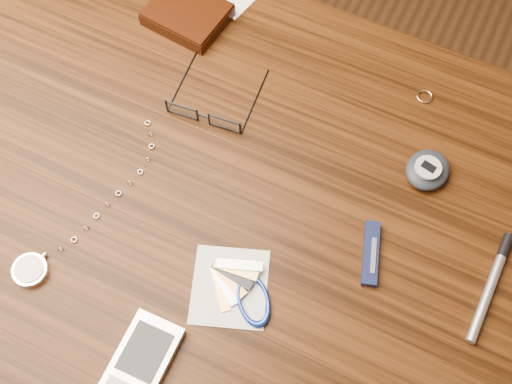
% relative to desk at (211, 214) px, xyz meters
% --- Properties ---
extents(ground, '(3.80, 3.80, 0.00)m').
position_rel_desk_xyz_m(ground, '(0.00, 0.00, -0.65)').
color(ground, '#472814').
rests_on(ground, ground).
extents(desk, '(1.00, 0.70, 0.75)m').
position_rel_desk_xyz_m(desk, '(0.00, 0.00, 0.00)').
color(desk, '#381A08').
rests_on(desk, ground).
extents(wallet_and_card, '(0.14, 0.15, 0.02)m').
position_rel_desk_xyz_m(wallet_and_card, '(-0.15, 0.23, 0.11)').
color(wallet_and_card, black).
rests_on(wallet_and_card, desk).
extents(eyeglasses, '(0.12, 0.13, 0.02)m').
position_rel_desk_xyz_m(eyeglasses, '(-0.05, 0.09, 0.11)').
color(eyeglasses, black).
rests_on(eyeglasses, desk).
extents(gold_ring, '(0.02, 0.02, 0.00)m').
position_rel_desk_xyz_m(gold_ring, '(0.22, 0.25, 0.10)').
color(gold_ring, tan).
rests_on(gold_ring, desk).
extents(pocket_watch, '(0.08, 0.28, 0.01)m').
position_rel_desk_xyz_m(pocket_watch, '(-0.13, -0.20, 0.11)').
color(pocket_watch, silver).
rests_on(pocket_watch, desk).
extents(pda_phone, '(0.06, 0.11, 0.02)m').
position_rel_desk_xyz_m(pda_phone, '(0.04, -0.24, 0.11)').
color(pda_phone, silver).
rests_on(pda_phone, desk).
extents(pedometer, '(0.07, 0.07, 0.03)m').
position_rel_desk_xyz_m(pedometer, '(0.26, 0.14, 0.11)').
color(pedometer, '#1F232B').
rests_on(pedometer, desk).
extents(notepad_keys, '(0.13, 0.13, 0.01)m').
position_rel_desk_xyz_m(notepad_keys, '(0.11, -0.11, 0.11)').
color(notepad_keys, silver).
rests_on(notepad_keys, desk).
extents(pocket_knife, '(0.04, 0.09, 0.01)m').
position_rel_desk_xyz_m(pocket_knife, '(0.23, -0.00, 0.11)').
color(pocket_knife, '#0C0C35').
rests_on(pocket_knife, desk).
extents(silver_pen, '(0.02, 0.15, 0.01)m').
position_rel_desk_xyz_m(silver_pen, '(0.38, 0.03, 0.11)').
color(silver_pen, silver).
rests_on(silver_pen, desk).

